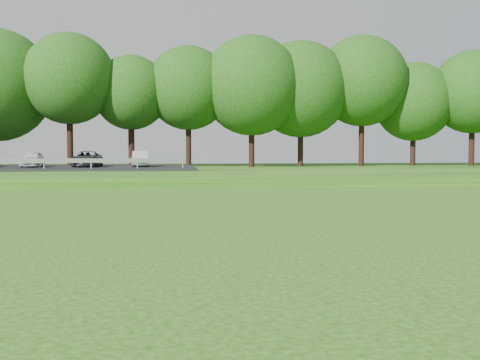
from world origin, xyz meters
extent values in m
cube|color=#16470D|center=(0.00, 34.00, 0.30)|extent=(130.00, 30.00, 0.60)
cube|color=gray|center=(0.00, 20.00, 0.02)|extent=(130.00, 1.60, 0.04)
cube|color=black|center=(-24.00, 33.00, 0.69)|extent=(24.00, 9.00, 0.18)
imported|color=white|center=(-24.00, 33.00, 1.38)|extent=(1.42, 3.52, 1.20)
imported|color=#36363B|center=(-20.00, 33.00, 1.38)|extent=(1.99, 4.32, 1.20)
imported|color=#A6A8AE|center=(-16.00, 33.00, 1.38)|extent=(1.27, 3.64, 1.20)
camera|label=1|loc=(-14.85, -13.54, 2.16)|focal=45.00mm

